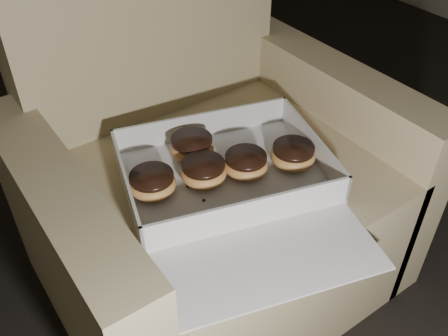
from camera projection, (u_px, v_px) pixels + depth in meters
name	position (u px, v px, depth m)	size (l,w,h in m)	color
armchair	(209.00, 189.00, 1.18)	(0.80, 0.67, 0.83)	#96825F
bakery_box	(233.00, 186.00, 1.00)	(0.52, 0.57, 0.07)	silver
donut_a	(152.00, 183.00, 0.97)	(0.09, 0.09, 0.05)	#DD8D4D
donut_b	(246.00, 164.00, 1.02)	(0.09, 0.09, 0.05)	#DD8D4D
donut_c	(203.00, 171.00, 1.00)	(0.09, 0.09, 0.05)	#DD8D4D
donut_d	(192.00, 146.00, 1.07)	(0.10, 0.10, 0.05)	#DD8D4D
donut_e	(293.00, 155.00, 1.04)	(0.09, 0.09, 0.05)	#DD8D4D
crumb_a	(152.00, 199.00, 0.97)	(0.01, 0.01, 0.00)	black
crumb_b	(248.00, 216.00, 0.94)	(0.01, 0.01, 0.00)	black
crumb_c	(188.00, 186.00, 1.00)	(0.01, 0.01, 0.00)	black
crumb_d	(204.00, 200.00, 0.97)	(0.01, 0.01, 0.00)	black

